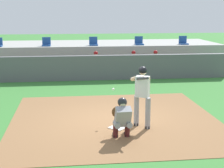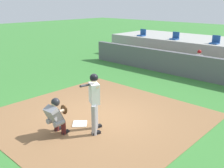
% 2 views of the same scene
% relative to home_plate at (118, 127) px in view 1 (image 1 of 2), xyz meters
% --- Properties ---
extents(ground_plane, '(80.00, 80.00, 0.00)m').
position_rel_home_plate_xyz_m(ground_plane, '(0.00, 0.80, -0.02)').
color(ground_plane, '#387A33').
extents(dirt_infield, '(6.40, 6.40, 0.01)m').
position_rel_home_plate_xyz_m(dirt_infield, '(0.00, 0.80, -0.02)').
color(dirt_infield, olive).
rests_on(dirt_infield, ground).
extents(home_plate, '(0.62, 0.62, 0.02)m').
position_rel_home_plate_xyz_m(home_plate, '(0.00, 0.00, 0.00)').
color(home_plate, white).
rests_on(home_plate, dirt_infield).
extents(batter_at_plate, '(0.56, 0.90, 1.80)m').
position_rel_home_plate_xyz_m(batter_at_plate, '(0.69, 0.01, 1.01)').
color(batter_at_plate, '#99999E').
rests_on(batter_at_plate, ground).
extents(catcher_crouched, '(0.50, 1.82, 1.13)m').
position_rel_home_plate_xyz_m(catcher_crouched, '(-0.02, -0.83, 0.59)').
color(catcher_crouched, gray).
rests_on(catcher_crouched, ground).
extents(dugout_wall, '(13.00, 0.30, 1.20)m').
position_rel_home_plate_xyz_m(dugout_wall, '(0.00, 7.30, 0.58)').
color(dugout_wall, '#59595E').
rests_on(dugout_wall, ground).
extents(dugout_bench, '(11.80, 0.44, 0.45)m').
position_rel_home_plate_xyz_m(dugout_bench, '(0.00, 8.30, 0.20)').
color(dugout_bench, olive).
rests_on(dugout_bench, ground).
extents(dugout_player_0, '(0.49, 0.70, 1.30)m').
position_rel_home_plate_xyz_m(dugout_player_0, '(-0.01, 8.14, 0.65)').
color(dugout_player_0, '#939399').
rests_on(dugout_player_0, ground).
extents(dugout_player_1, '(0.49, 0.70, 1.30)m').
position_rel_home_plate_xyz_m(dugout_player_1, '(1.94, 8.14, 0.65)').
color(dugout_player_1, '#939399').
rests_on(dugout_player_1, ground).
extents(dugout_player_2, '(0.49, 0.70, 1.30)m').
position_rel_home_plate_xyz_m(dugout_player_2, '(3.10, 8.14, 0.65)').
color(dugout_player_2, '#939399').
rests_on(dugout_player_2, ground).
extents(stands_platform, '(15.00, 4.40, 1.40)m').
position_rel_home_plate_xyz_m(stands_platform, '(0.00, 11.70, 0.68)').
color(stands_platform, '#9E9E99').
rests_on(stands_platform, ground).
extents(stadium_seat_1, '(0.46, 0.46, 0.48)m').
position_rel_home_plate_xyz_m(stadium_seat_1, '(-2.60, 10.18, 1.51)').
color(stadium_seat_1, '#1E478C').
rests_on(stadium_seat_1, stands_platform).
extents(stadium_seat_2, '(0.46, 0.46, 0.48)m').
position_rel_home_plate_xyz_m(stadium_seat_2, '(0.00, 10.18, 1.51)').
color(stadium_seat_2, '#1E478C').
rests_on(stadium_seat_2, stands_platform).
extents(stadium_seat_3, '(0.46, 0.46, 0.48)m').
position_rel_home_plate_xyz_m(stadium_seat_3, '(2.60, 10.18, 1.51)').
color(stadium_seat_3, '#1E478C').
rests_on(stadium_seat_3, stands_platform).
extents(stadium_seat_4, '(0.46, 0.46, 0.48)m').
position_rel_home_plate_xyz_m(stadium_seat_4, '(5.20, 10.18, 1.51)').
color(stadium_seat_4, '#1E478C').
rests_on(stadium_seat_4, stands_platform).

